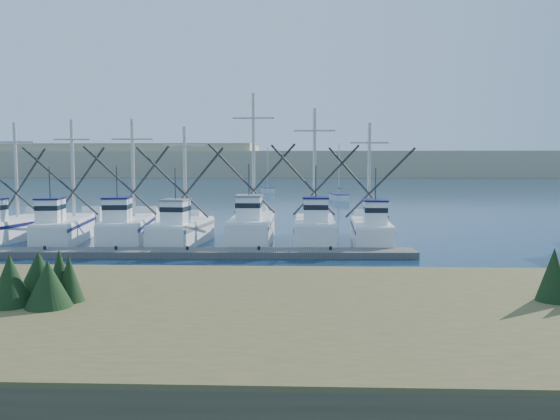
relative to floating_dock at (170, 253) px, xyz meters
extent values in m
plane|color=#0D203B|center=(8.45, -6.69, -0.18)|extent=(500.00, 500.00, 0.00)
cube|color=#4C422D|center=(0.45, -16.69, 0.62)|extent=(40.00, 10.00, 1.60)
cube|color=#65605B|center=(0.00, 0.00, 0.00)|extent=(27.52, 2.62, 0.37)
cube|color=tan|center=(8.45, 203.31, 4.82)|extent=(360.00, 60.00, 10.00)
cube|color=white|center=(-12.28, 5.55, 0.51)|extent=(3.84, 8.96, 1.38)
cylinder|color=#B7B2A8|center=(-12.28, 7.03, 4.50)|extent=(0.22, 0.22, 6.60)
cube|color=white|center=(-8.17, 5.32, 0.55)|extent=(3.58, 8.48, 1.46)
cube|color=white|center=(-8.17, 3.22, 2.03)|extent=(1.63, 2.19, 1.50)
cylinder|color=#B7B2A8|center=(-8.17, 6.73, 4.62)|extent=(0.22, 0.22, 6.68)
cube|color=white|center=(-3.94, 5.09, 0.58)|extent=(3.55, 8.02, 1.52)
cube|color=white|center=(-3.94, 3.11, 2.09)|extent=(1.71, 2.07, 1.50)
cylinder|color=#B7B2A8|center=(-3.94, 6.42, 4.64)|extent=(0.22, 0.22, 6.61)
cube|color=white|center=(-0.26, 4.51, 0.53)|extent=(3.17, 6.83, 1.42)
cube|color=white|center=(-0.26, 2.82, 1.98)|extent=(1.58, 1.76, 1.50)
cylinder|color=#B7B2A8|center=(-0.26, 5.64, 4.31)|extent=(0.22, 0.22, 6.16)
cube|color=white|center=(4.18, 5.19, 0.65)|extent=(2.52, 7.95, 1.66)
cube|color=white|center=(4.18, 3.15, 2.22)|extent=(1.46, 1.94, 1.50)
cylinder|color=#B7B2A8|center=(4.18, 6.55, 5.56)|extent=(0.22, 0.22, 8.17)
cube|color=white|center=(8.23, 4.89, 0.60)|extent=(2.60, 7.38, 1.57)
cube|color=white|center=(8.23, 3.01, 2.13)|extent=(1.47, 1.82, 1.50)
cylinder|color=#B7B2A8|center=(8.23, 6.14, 4.98)|extent=(0.22, 0.22, 7.20)
cube|color=white|center=(11.82, 4.94, 0.52)|extent=(2.65, 7.55, 1.40)
cube|color=white|center=(11.82, 3.03, 1.97)|extent=(1.41, 1.88, 1.50)
cylinder|color=#B7B2A8|center=(11.82, 6.21, 4.43)|extent=(0.22, 0.22, 6.42)
cube|color=white|center=(12.75, 46.85, 0.27)|extent=(2.52, 5.81, 0.90)
cylinder|color=#B7B2A8|center=(12.75, 47.15, 4.32)|extent=(0.12, 0.12, 7.20)
cube|color=white|center=(1.49, 67.31, 0.27)|extent=(2.81, 5.12, 0.90)
cylinder|color=#B7B2A8|center=(1.49, 67.61, 4.32)|extent=(0.12, 0.12, 7.20)
camera|label=1|loc=(7.28, -29.91, 4.97)|focal=35.00mm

